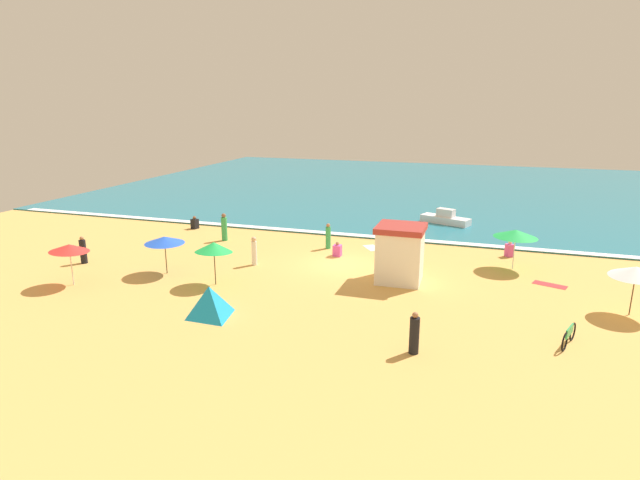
# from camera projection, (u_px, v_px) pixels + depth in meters

# --- Properties ---
(ground_plane) EXTENTS (60.00, 60.00, 0.00)m
(ground_plane) POSITION_uv_depth(u_px,v_px,m) (339.00, 265.00, 28.53)
(ground_plane) COLOR #E0A856
(ocean_water) EXTENTS (60.00, 44.00, 0.10)m
(ocean_water) POSITION_uv_depth(u_px,v_px,m) (413.00, 187.00, 54.22)
(ocean_water) COLOR teal
(ocean_water) RESTS_ON ground_plane
(wave_breaker_foam) EXTENTS (57.00, 0.70, 0.01)m
(wave_breaker_foam) POSITION_uv_depth(u_px,v_px,m) (365.00, 236.00, 34.28)
(wave_breaker_foam) COLOR white
(wave_breaker_foam) RESTS_ON ocean_water
(lifeguard_cabana) EXTENTS (2.33, 2.32, 2.86)m
(lifeguard_cabana) POSITION_uv_depth(u_px,v_px,m) (400.00, 253.00, 25.63)
(lifeguard_cabana) COLOR white
(lifeguard_cabana) RESTS_ON ground_plane
(beach_umbrella_0) EXTENTS (2.85, 2.85, 2.01)m
(beach_umbrella_0) POSITION_uv_depth(u_px,v_px,m) (164.00, 240.00, 26.64)
(beach_umbrella_0) COLOR #4C3823
(beach_umbrella_0) RESTS_ON ground_plane
(beach_umbrella_1) EXTENTS (2.74, 2.73, 2.18)m
(beach_umbrella_1) POSITION_uv_depth(u_px,v_px,m) (516.00, 234.00, 27.34)
(beach_umbrella_1) COLOR silver
(beach_umbrella_1) RESTS_ON ground_plane
(beach_umbrella_2) EXTENTS (2.78, 2.77, 2.18)m
(beach_umbrella_2) POSITION_uv_depth(u_px,v_px,m) (636.00, 271.00, 21.34)
(beach_umbrella_2) COLOR #4C3823
(beach_umbrella_2) RESTS_ON ground_plane
(beach_umbrella_3) EXTENTS (2.59, 2.58, 2.13)m
(beach_umbrella_3) POSITION_uv_depth(u_px,v_px,m) (69.00, 248.00, 24.93)
(beach_umbrella_3) COLOR silver
(beach_umbrella_3) RESTS_ON ground_plane
(beach_umbrella_4) EXTENTS (2.20, 2.23, 2.23)m
(beach_umbrella_4) POSITION_uv_depth(u_px,v_px,m) (214.00, 247.00, 24.96)
(beach_umbrella_4) COLOR #4C3823
(beach_umbrella_4) RESTS_ON ground_plane
(beach_tent) EXTENTS (2.49, 2.45, 1.29)m
(beach_tent) POSITION_uv_depth(u_px,v_px,m) (209.00, 301.00, 21.64)
(beach_tent) COLOR #1999D8
(beach_tent) RESTS_ON ground_plane
(parked_bicycle) EXTENTS (0.70, 1.72, 0.76)m
(parked_bicycle) POSITION_uv_depth(u_px,v_px,m) (569.00, 335.00, 19.03)
(parked_bicycle) COLOR black
(parked_bicycle) RESTS_ON ground_plane
(beachgoer_0) EXTENTS (0.49, 0.49, 1.57)m
(beachgoer_0) POSITION_uv_depth(u_px,v_px,m) (414.00, 334.00, 18.33)
(beachgoer_0) COLOR black
(beachgoer_0) RESTS_ON ground_plane
(beachgoer_1) EXTENTS (0.47, 0.47, 0.83)m
(beachgoer_1) POSITION_uv_depth(u_px,v_px,m) (414.00, 261.00, 28.12)
(beachgoer_1) COLOR orange
(beachgoer_1) RESTS_ON ground_plane
(beachgoer_2) EXTENTS (0.55, 0.55, 0.94)m
(beachgoer_2) POSITION_uv_depth(u_px,v_px,m) (509.00, 250.00, 29.95)
(beachgoer_2) COLOR #D84CA5
(beachgoer_2) RESTS_ON ground_plane
(beachgoer_3) EXTENTS (0.34, 0.34, 1.60)m
(beachgoer_3) POSITION_uv_depth(u_px,v_px,m) (254.00, 251.00, 28.32)
(beachgoer_3) COLOR white
(beachgoer_3) RESTS_ON ground_plane
(beachgoer_4) EXTENTS (0.51, 0.51, 0.91)m
(beachgoer_4) POSITION_uv_depth(u_px,v_px,m) (195.00, 223.00, 36.56)
(beachgoer_4) COLOR black
(beachgoer_4) RESTS_ON ground_plane
(beachgoer_5) EXTENTS (0.33, 0.33, 1.57)m
(beachgoer_5) POSITION_uv_depth(u_px,v_px,m) (328.00, 237.00, 31.53)
(beachgoer_5) COLOR green
(beachgoer_5) RESTS_ON ground_plane
(beachgoer_6) EXTENTS (0.46, 0.46, 0.86)m
(beachgoer_6) POSITION_uv_depth(u_px,v_px,m) (337.00, 250.00, 30.06)
(beachgoer_6) COLOR #D84CA5
(beachgoer_6) RESTS_ON ground_plane
(beachgoer_7) EXTENTS (0.41, 0.41, 1.54)m
(beachgoer_7) POSITION_uv_depth(u_px,v_px,m) (83.00, 251.00, 28.64)
(beachgoer_7) COLOR black
(beachgoer_7) RESTS_ON ground_plane
(beachgoer_8) EXTENTS (0.53, 0.53, 1.79)m
(beachgoer_8) POSITION_uv_depth(u_px,v_px,m) (224.00, 228.00, 33.31)
(beachgoer_8) COLOR green
(beachgoer_8) RESTS_ON ground_plane
(beach_towel_0) EXTENTS (1.39, 1.54, 0.01)m
(beach_towel_0) POSITION_uv_depth(u_px,v_px,m) (372.00, 248.00, 31.81)
(beach_towel_0) COLOR white
(beach_towel_0) RESTS_ON ground_plane
(beach_towel_1) EXTENTS (1.68, 1.11, 0.01)m
(beach_towel_1) POSITION_uv_depth(u_px,v_px,m) (550.00, 285.00, 25.38)
(beach_towel_1) COLOR red
(beach_towel_1) RESTS_ON ground_plane
(small_boat_0) EXTENTS (3.73, 2.33, 1.08)m
(small_boat_0) POSITION_uv_depth(u_px,v_px,m) (445.00, 219.00, 37.74)
(small_boat_0) COLOR white
(small_boat_0) RESTS_ON ocean_water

